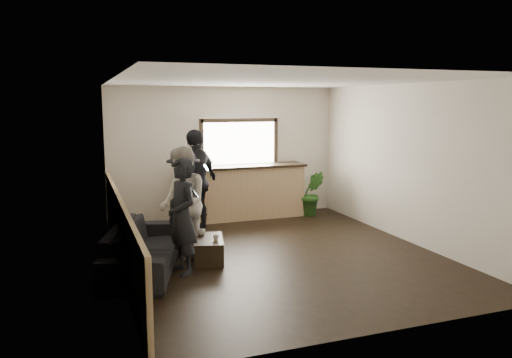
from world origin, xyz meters
name	(u,v)px	position (x,y,z in m)	size (l,w,h in m)	color
ground	(278,254)	(0.00, 0.00, 0.00)	(5.00, 6.00, 0.01)	black
room_shell	(234,168)	(-0.74, 0.00, 1.47)	(5.01, 6.01, 2.80)	silver
bar_counter	(243,189)	(0.30, 2.70, 0.64)	(2.70, 0.68, 2.13)	tan
sofa	(144,247)	(-2.15, -0.01, 0.34)	(2.31, 0.90, 0.67)	black
coffee_table	(209,249)	(-1.14, 0.08, 0.18)	(0.45, 0.80, 0.36)	black
cup_a	(202,232)	(-1.19, 0.32, 0.40)	(0.12, 0.12, 0.09)	silver
cup_b	(216,238)	(-1.07, -0.08, 0.40)	(0.09, 0.09, 0.09)	silver
potted_plant	(312,193)	(1.80, 2.41, 0.49)	(0.54, 0.44, 0.99)	#2D6623
person_a	(182,217)	(-1.64, -0.36, 0.84)	(0.55, 0.70, 1.69)	black
person_b	(183,203)	(-1.48, 0.36, 0.90)	(0.75, 0.92, 1.80)	#B8B2A6
person_c	(184,196)	(-1.29, 1.19, 0.84)	(0.81, 1.18, 1.68)	black
person_d	(197,181)	(-0.91, 1.84, 0.99)	(1.19, 1.12, 1.97)	black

